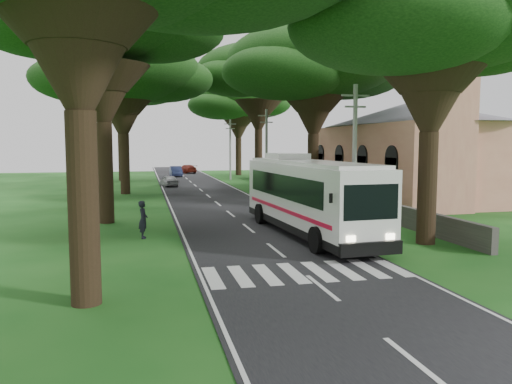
{
  "coord_description": "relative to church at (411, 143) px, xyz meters",
  "views": [
    {
      "loc": [
        -5.73,
        -19.39,
        4.81
      ],
      "look_at": [
        0.19,
        6.87,
        2.2
      ],
      "focal_mm": 35.0,
      "sensor_mm": 36.0,
      "label": 1
    }
  ],
  "objects": [
    {
      "name": "road",
      "position": [
        -17.86,
        3.45,
        -4.9
      ],
      "size": [
        8.0,
        120.0,
        0.04
      ],
      "primitive_type": "cube",
      "color": "black",
      "rests_on": "ground"
    },
    {
      "name": "tree_l_far",
      "position": [
        -26.36,
        26.45,
        7.37
      ],
      "size": [
        12.99,
        12.99,
        15.24
      ],
      "color": "black",
      "rests_on": "ground"
    },
    {
      "name": "tree_r_near",
      "position": [
        -10.36,
        -19.55,
        5.84
      ],
      "size": [
        13.3,
        13.3,
        13.71
      ],
      "color": "black",
      "rests_on": "ground"
    },
    {
      "name": "property_wall",
      "position": [
        -8.86,
        2.45,
        -4.31
      ],
      "size": [
        0.35,
        50.0,
        1.2
      ],
      "primitive_type": "cube",
      "color": "#383533",
      "rests_on": "ground"
    },
    {
      "name": "crosswalk",
      "position": [
        -17.86,
        -23.55,
        -4.91
      ],
      "size": [
        8.0,
        3.0,
        0.01
      ],
      "primitive_type": "cube",
      "color": "silver",
      "rests_on": "ground"
    },
    {
      "name": "pole_near",
      "position": [
        -12.36,
        -15.55,
        -0.73
      ],
      "size": [
        1.6,
        0.24,
        8.0
      ],
      "color": "gray",
      "rests_on": "ground"
    },
    {
      "name": "pole_mid",
      "position": [
        -12.36,
        4.45,
        -0.73
      ],
      "size": [
        1.6,
        0.24,
        8.0
      ],
      "color": "gray",
      "rests_on": "ground"
    },
    {
      "name": "tree_l_mida",
      "position": [
        -25.86,
        -9.55,
        7.35
      ],
      "size": [
        12.54,
        12.54,
        15.15
      ],
      "color": "black",
      "rests_on": "ground"
    },
    {
      "name": "tree_r_far",
      "position": [
        -9.36,
        34.45,
        6.57
      ],
      "size": [
        14.26,
        14.26,
        14.63
      ],
      "color": "black",
      "rests_on": "ground"
    },
    {
      "name": "distant_car_a",
      "position": [
        -20.86,
        15.84,
        -4.25
      ],
      "size": [
        2.18,
        3.93,
        1.27
      ],
      "primitive_type": "imported",
      "rotation": [
        0.0,
        0.0,
        3.33
      ],
      "color": "#A6A5AA",
      "rests_on": "road"
    },
    {
      "name": "ground",
      "position": [
        -17.86,
        -21.55,
        -4.91
      ],
      "size": [
        140.0,
        140.0,
        0.0
      ],
      "primitive_type": "plane",
      "color": "#174D16",
      "rests_on": "ground"
    },
    {
      "name": "pole_far",
      "position": [
        -12.36,
        24.45,
        -0.73
      ],
      "size": [
        1.6,
        0.24,
        8.0
      ],
      "color": "gray",
      "rests_on": "ground"
    },
    {
      "name": "church",
      "position": [
        0.0,
        0.0,
        0.0
      ],
      "size": [
        14.0,
        24.0,
        11.6
      ],
      "color": "tan",
      "rests_on": "ground"
    },
    {
      "name": "distant_car_b",
      "position": [
        -19.02,
        32.82,
        -4.13
      ],
      "size": [
        1.74,
        4.6,
        1.5
      ],
      "primitive_type": "imported",
      "rotation": [
        0.0,
        0.0,
        0.03
      ],
      "color": "navy",
      "rests_on": "road"
    },
    {
      "name": "coach_bus",
      "position": [
        -15.17,
        -16.0,
        -2.8
      ],
      "size": [
        3.74,
        13.43,
        3.92
      ],
      "rotation": [
        0.0,
        0.0,
        0.06
      ],
      "color": "silver",
      "rests_on": "ground"
    },
    {
      "name": "distant_car_c",
      "position": [
        -16.76,
        40.89,
        -4.2
      ],
      "size": [
        3.32,
        5.07,
        1.37
      ],
      "primitive_type": "imported",
      "rotation": [
        0.0,
        0.0,
        3.47
      ],
      "color": "maroon",
      "rests_on": "road"
    },
    {
      "name": "tree_r_mida",
      "position": [
        -9.86,
        -1.55,
        6.41
      ],
      "size": [
        14.31,
        14.31,
        14.48
      ],
      "color": "black",
      "rests_on": "ground"
    },
    {
      "name": "tree_r_midb",
      "position": [
        -10.36,
        16.45,
        8.25
      ],
      "size": [
        14.28,
        14.28,
        16.35
      ],
      "color": "black",
      "rests_on": "ground"
    },
    {
      "name": "pedestrian",
      "position": [
        -23.68,
        -15.2,
        -3.94
      ],
      "size": [
        0.48,
        0.72,
        1.93
      ],
      "primitive_type": "imported",
      "rotation": [
        0.0,
        0.0,
        1.55
      ],
      "color": "black",
      "rests_on": "ground"
    },
    {
      "name": "tree_l_midb",
      "position": [
        -25.36,
        8.45,
        6.7
      ],
      "size": [
        14.6,
        14.6,
        14.82
      ],
      "color": "black",
      "rests_on": "ground"
    }
  ]
}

